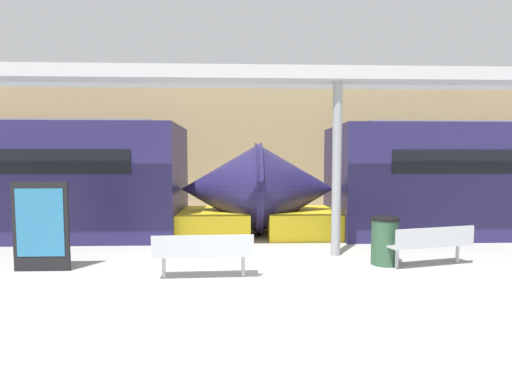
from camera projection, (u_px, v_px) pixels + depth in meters
The scene contains 8 objects.
ground_plane at pixel (256, 291), 6.46m from camera, with size 60.00×60.00×0.00m, color #B2AFA8.
station_wall at pixel (247, 152), 16.10m from camera, with size 56.00×0.20×5.00m, color tan.
bench_near at pixel (203, 251), 7.12m from camera, with size 1.81×0.51×0.81m.
bench_far at pixel (431, 242), 7.94m from camera, with size 1.88×0.87×0.81m.
trash_bin at pixel (385, 241), 8.10m from camera, with size 0.56×0.56×0.97m.
poster_board at pixel (41, 226), 7.59m from camera, with size 1.05×0.07×1.71m.
support_column_near at pixel (337, 170), 8.80m from camera, with size 0.21×0.21×3.83m, color gray.
canopy_beam at pixel (338, 75), 8.65m from camera, with size 28.00×0.60×0.28m, color #B7B7BC.
Camera 1 is at (-0.25, -6.31, 2.09)m, focal length 28.00 mm.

